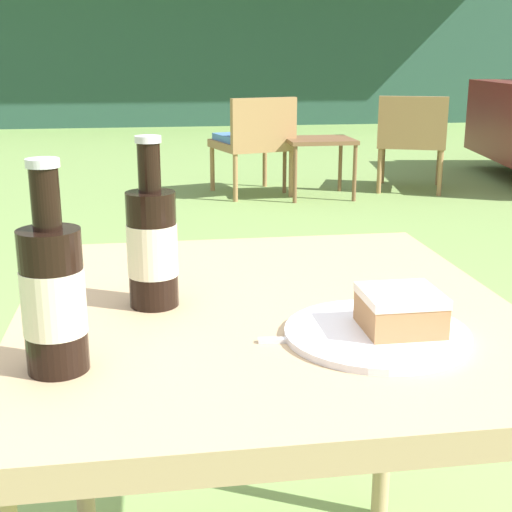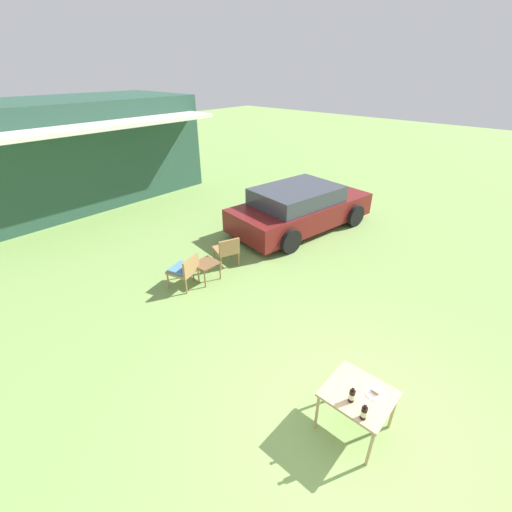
{
  "view_description": "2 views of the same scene",
  "coord_description": "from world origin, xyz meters",
  "views": [
    {
      "loc": [
        -0.17,
        -1.03,
        1.06
      ],
      "look_at": [
        0.0,
        0.1,
        0.74
      ],
      "focal_mm": 50.0,
      "sensor_mm": 36.0,
      "label": 1
    },
    {
      "loc": [
        -3.06,
        -0.98,
        4.32
      ],
      "look_at": [
        1.5,
        3.1,
        0.9
      ],
      "focal_mm": 24.0,
      "sensor_mm": 36.0,
      "label": 2
    }
  ],
  "objects": [
    {
      "name": "fork",
      "position": [
        0.05,
        -0.16,
        0.69
      ],
      "size": [
        0.17,
        0.03,
        0.01
      ],
      "color": "silver",
      "rests_on": "patio_table"
    },
    {
      "name": "cake_on_plate",
      "position": [
        0.14,
        -0.15,
        0.71
      ],
      "size": [
        0.25,
        0.25,
        0.06
      ],
      "color": "white",
      "rests_on": "patio_table"
    },
    {
      "name": "patio_table",
      "position": [
        0.0,
        0.0,
        0.62
      ],
      "size": [
        0.76,
        0.83,
        0.69
      ],
      "color": "tan",
      "rests_on": "ground_plane"
    },
    {
      "name": "cabin_building",
      "position": [
        1.34,
        11.96,
        1.69
      ],
      "size": [
        8.97,
        5.15,
        3.36
      ],
      "color": "#284C3D",
      "rests_on": "ground_plane"
    },
    {
      "name": "cola_bottle_near",
      "position": [
        -0.17,
        0.02,
        0.78
      ],
      "size": [
        0.08,
        0.08,
        0.26
      ],
      "color": "black",
      "rests_on": "patio_table"
    },
    {
      "name": "cola_bottle_far",
      "position": [
        -0.29,
        -0.2,
        0.78
      ],
      "size": [
        0.08,
        0.08,
        0.26
      ],
      "color": "black",
      "rests_on": "patio_table"
    },
    {
      "name": "wicker_chair_cushioned",
      "position": [
        0.64,
        4.42,
        0.44
      ],
      "size": [
        0.64,
        0.66,
        0.76
      ],
      "rotation": [
        0.0,
        0.0,
        3.41
      ],
      "color": "#9E7547",
      "rests_on": "ground_plane"
    },
    {
      "name": "garden_side_table",
      "position": [
        1.12,
        4.27,
        0.39
      ],
      "size": [
        0.5,
        0.46,
        0.45
      ],
      "color": "brown",
      "rests_on": "ground_plane"
    },
    {
      "name": "wicker_chair_plain",
      "position": [
        1.9,
        4.4,
        0.44
      ],
      "size": [
        0.68,
        0.69,
        0.76
      ],
      "rotation": [
        0.0,
        0.0,
        2.77
      ],
      "color": "#9E7547",
      "rests_on": "ground_plane"
    }
  ]
}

